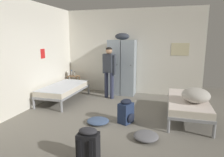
{
  "coord_description": "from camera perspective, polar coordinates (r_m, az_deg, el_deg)",
  "views": [
    {
      "loc": [
        1.27,
        -4.24,
        1.87
      ],
      "look_at": [
        0.0,
        0.26,
        0.95
      ],
      "focal_mm": 32.13,
      "sensor_mm": 36.0,
      "label": 1
    }
  ],
  "objects": [
    {
      "name": "water_bottle",
      "position": [
        7.43,
        -11.4,
        1.52
      ],
      "size": [
        0.06,
        0.06,
        0.2
      ],
      "color": "white",
      "rests_on": "shelf_unit"
    },
    {
      "name": "backpack_navy",
      "position": [
        4.59,
        4.06,
        -9.42
      ],
      "size": [
        0.4,
        0.39,
        0.55
      ],
      "color": "navy",
      "rests_on": "ground_plane"
    },
    {
      "name": "shelf_unit",
      "position": [
        7.43,
        -10.82,
        -0.92
      ],
      "size": [
        0.38,
        0.3,
        0.57
      ],
      "color": "#99704C",
      "rests_on": "ground_plane"
    },
    {
      "name": "person_traveler",
      "position": [
        6.32,
        -0.86,
        3.05
      ],
      "size": [
        0.48,
        0.33,
        1.63
      ],
      "color": "#2D334C",
      "rests_on": "ground_plane"
    },
    {
      "name": "locker_bank",
      "position": [
        6.81,
        2.86,
        3.5
      ],
      "size": [
        0.9,
        0.55,
        2.07
      ],
      "color": "#8C99A3",
      "rests_on": "ground_plane"
    },
    {
      "name": "bed_right",
      "position": [
        5.13,
        20.7,
        -6.5
      ],
      "size": [
        0.9,
        1.9,
        0.49
      ],
      "color": "gray",
      "rests_on": "ground_plane"
    },
    {
      "name": "backpack_black",
      "position": [
        3.28,
        -6.7,
        -18.31
      ],
      "size": [
        0.33,
        0.35,
        0.55
      ],
      "color": "black",
      "rests_on": "ground_plane"
    },
    {
      "name": "room_backdrop",
      "position": [
        6.05,
        -8.69,
        6.93
      ],
      "size": [
        4.75,
        5.3,
        2.88
      ],
      "color": "silver",
      "rests_on": "ground_plane"
    },
    {
      "name": "clothes_pile_grey",
      "position": [
        4.01,
        9.65,
        -15.81
      ],
      "size": [
        0.47,
        0.49,
        0.13
      ],
      "color": "slate",
      "rests_on": "ground_plane"
    },
    {
      "name": "ground_plane",
      "position": [
        4.8,
        -0.87,
        -11.78
      ],
      "size": [
        8.38,
        8.38,
        0.0
      ],
      "primitive_type": "plane",
      "color": "slate"
    },
    {
      "name": "bed_left_rear",
      "position": [
        6.32,
        -13.46,
        -2.82
      ],
      "size": [
        0.9,
        1.9,
        0.49
      ],
      "color": "gray",
      "rests_on": "ground_plane"
    },
    {
      "name": "lotion_bottle",
      "position": [
        7.31,
        -10.56,
        1.27
      ],
      "size": [
        0.06,
        0.06,
        0.17
      ],
      "color": "white",
      "rests_on": "shelf_unit"
    },
    {
      "name": "clothes_pile_denim",
      "position": [
        4.64,
        -3.99,
        -11.94
      ],
      "size": [
        0.5,
        0.48,
        0.11
      ],
      "color": "#42567A",
      "rests_on": "ground_plane"
    },
    {
      "name": "bedding_heap",
      "position": [
        4.83,
        22.73,
        -4.4
      ],
      "size": [
        0.6,
        0.68,
        0.32
      ],
      "color": "#B7B2A8",
      "rests_on": "bed_right"
    }
  ]
}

